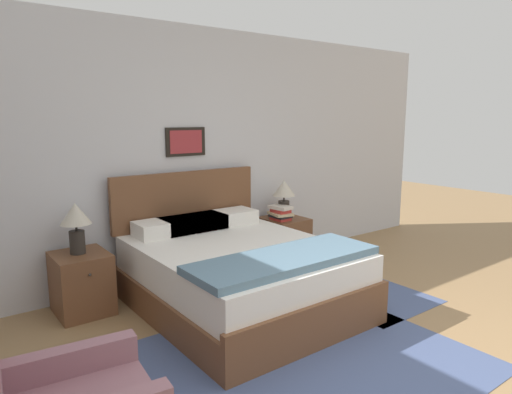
# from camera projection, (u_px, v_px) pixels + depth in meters

# --- Properties ---
(wall_back) EXTENTS (7.44, 0.09, 2.60)m
(wall_back) POSITION_uv_depth(u_px,v_px,m) (185.00, 154.00, 4.75)
(wall_back) COLOR silver
(wall_back) RESTS_ON ground_plane
(area_rug_main) EXTENTS (2.15, 1.95, 0.01)m
(area_rug_main) POSITION_uv_depth(u_px,v_px,m) (308.00, 358.00, 3.23)
(area_rug_main) COLOR #47567F
(area_rug_main) RESTS_ON ground_plane
(area_rug_bedside) EXTENTS (0.94, 1.45, 0.01)m
(area_rug_bedside) POSITION_uv_depth(u_px,v_px,m) (354.00, 289.00, 4.51)
(area_rug_bedside) COLOR #47567F
(area_rug_bedside) RESTS_ON ground_plane
(bed) EXTENTS (1.60, 1.97, 1.14)m
(bed) POSITION_uv_depth(u_px,v_px,m) (237.00, 272.00, 4.07)
(bed) COLOR brown
(bed) RESTS_ON ground_plane
(nightstand_near_window) EXTENTS (0.44, 0.51, 0.53)m
(nightstand_near_window) POSITION_uv_depth(u_px,v_px,m) (82.00, 283.00, 3.96)
(nightstand_near_window) COLOR brown
(nightstand_near_window) RESTS_ON ground_plane
(nightstand_by_door) EXTENTS (0.44, 0.51, 0.53)m
(nightstand_by_door) POSITION_uv_depth(u_px,v_px,m) (284.00, 240.00, 5.32)
(nightstand_by_door) COLOR brown
(nightstand_by_door) RESTS_ON ground_plane
(table_lamp_near_window) EXTENTS (0.26, 0.26, 0.44)m
(table_lamp_near_window) POSITION_uv_depth(u_px,v_px,m) (76.00, 220.00, 3.87)
(table_lamp_near_window) COLOR #2D2823
(table_lamp_near_window) RESTS_ON nightstand_near_window
(table_lamp_by_door) EXTENTS (0.26, 0.26, 0.44)m
(table_lamp_by_door) POSITION_uv_depth(u_px,v_px,m) (284.00, 192.00, 5.23)
(table_lamp_by_door) COLOR #2D2823
(table_lamp_by_door) RESTS_ON nightstand_by_door
(book_thick_bottom) EXTENTS (0.16, 0.21, 0.03)m
(book_thick_bottom) POSITION_uv_depth(u_px,v_px,m) (280.00, 219.00, 5.17)
(book_thick_bottom) COLOR #B7332D
(book_thick_bottom) RESTS_ON nightstand_by_door
(book_hardcover_middle) EXTENTS (0.19, 0.23, 0.03)m
(book_hardcover_middle) POSITION_uv_depth(u_px,v_px,m) (280.00, 216.00, 5.17)
(book_hardcover_middle) COLOR #232328
(book_hardcover_middle) RESTS_ON book_thick_bottom
(book_novel_upper) EXTENTS (0.25, 0.30, 0.03)m
(book_novel_upper) POSITION_uv_depth(u_px,v_px,m) (281.00, 214.00, 5.16)
(book_novel_upper) COLOR beige
(book_novel_upper) RESTS_ON book_hardcover_middle
(book_slim_near_top) EXTENTS (0.15, 0.20, 0.04)m
(book_slim_near_top) POSITION_uv_depth(u_px,v_px,m) (281.00, 211.00, 5.16)
(book_slim_near_top) COLOR #B7332D
(book_slim_near_top) RESTS_ON book_novel_upper
(book_paperback_top) EXTENTS (0.20, 0.27, 0.04)m
(book_paperback_top) POSITION_uv_depth(u_px,v_px,m) (281.00, 207.00, 5.15)
(book_paperback_top) COLOR silver
(book_paperback_top) RESTS_ON book_slim_near_top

